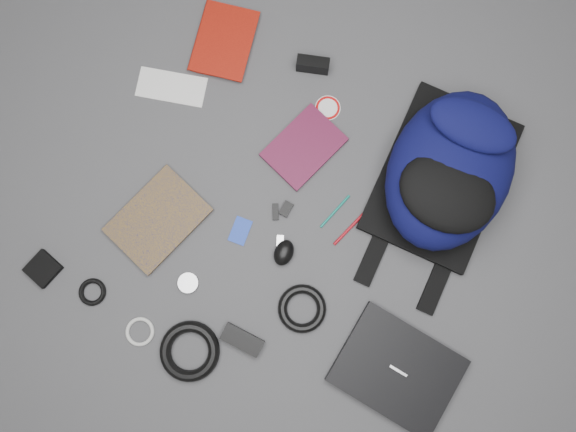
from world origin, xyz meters
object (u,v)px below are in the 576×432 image
at_px(backpack, 450,170).
at_px(textbook_red, 197,35).
at_px(power_brick, 242,340).
at_px(pouch, 43,269).
at_px(dvd_case, 304,147).
at_px(compact_camera, 313,65).
at_px(mouse, 284,253).
at_px(comic_book, 135,197).
at_px(laptop, 397,370).

distance_m(backpack, textbook_red, 0.82).
xyz_separation_m(power_brick, pouch, (-0.59, -0.03, -0.00)).
relative_size(dvd_case, compact_camera, 2.26).
bearing_deg(backpack, power_brick, -116.37).
distance_m(mouse, pouch, 0.67).
distance_m(dvd_case, compact_camera, 0.24).
bearing_deg(comic_book, mouse, 23.09).
xyz_separation_m(laptop, compact_camera, (-0.54, 0.71, 0.01)).
height_order(laptop, dvd_case, laptop).
xyz_separation_m(textbook_red, compact_camera, (0.35, 0.04, 0.01)).
relative_size(backpack, power_brick, 4.42).
relative_size(textbook_red, power_brick, 1.93).
relative_size(laptop, compact_camera, 3.33).
distance_m(laptop, mouse, 0.44).
xyz_separation_m(mouse, pouch, (-0.60, -0.30, -0.01)).
bearing_deg(laptop, textbook_red, 151.26).
bearing_deg(mouse, textbook_red, 133.56).
bearing_deg(compact_camera, textbook_red, 172.21).
height_order(backpack, compact_camera, backpack).
height_order(comic_book, compact_camera, compact_camera).
distance_m(compact_camera, power_brick, 0.80).
bearing_deg(compact_camera, backpack, -34.01).
xyz_separation_m(comic_book, dvd_case, (0.39, 0.32, -0.00)).
bearing_deg(power_brick, backpack, 66.23).
distance_m(dvd_case, pouch, 0.80).
relative_size(backpack, compact_camera, 5.38).
relative_size(laptop, comic_book, 1.21).
bearing_deg(textbook_red, backpack, -17.27).
distance_m(textbook_red, power_brick, 0.89).
height_order(backpack, mouse, backpack).
height_order(backpack, pouch, backpack).
relative_size(laptop, mouse, 4.22).
distance_m(laptop, power_brick, 0.43).
xyz_separation_m(laptop, textbook_red, (-0.89, 0.67, -0.00)).
distance_m(comic_book, power_brick, 0.50).
bearing_deg(textbook_red, compact_camera, -2.02).
height_order(comic_book, pouch, same).
xyz_separation_m(comic_book, compact_camera, (0.32, 0.55, 0.02)).
bearing_deg(backpack, dvd_case, -168.18).
bearing_deg(laptop, compact_camera, 135.38).
relative_size(compact_camera, mouse, 1.27).
bearing_deg(laptop, dvd_case, 142.74).
xyz_separation_m(compact_camera, pouch, (-0.47, -0.83, -0.02)).
bearing_deg(textbook_red, pouch, -107.24).
xyz_separation_m(backpack, laptop, (0.08, -0.54, -0.09)).
bearing_deg(power_brick, compact_camera, 103.05).
bearing_deg(textbook_red, power_brick, -66.81).
bearing_deg(pouch, comic_book, 61.87).
height_order(laptop, compact_camera, compact_camera).
height_order(laptop, pouch, laptop).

